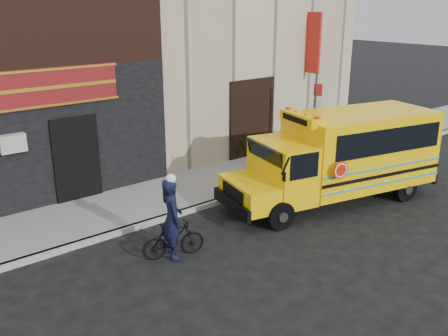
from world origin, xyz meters
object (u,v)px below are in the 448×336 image
sign_pole (315,116)px  cyclist (172,220)px  bicycle (173,240)px  school_bus (343,154)px

sign_pole → cyclist: sign_pole is taller
cyclist → bicycle: bearing=-29.1°
school_bus → cyclist: size_ratio=3.59×
sign_pole → bicycle: (-8.00, -2.62, -1.49)m
sign_pole → cyclist: 8.51m
school_bus → bicycle: school_bus is taller
bicycle → school_bus: bearing=-73.6°
school_bus → sign_pole: size_ratio=2.01×
school_bus → cyclist: bearing=178.6°
cyclist → sign_pole: bearing=-52.9°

